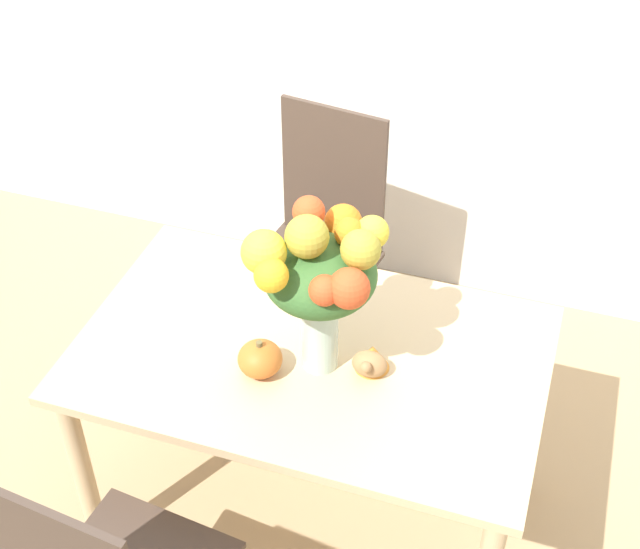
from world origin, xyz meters
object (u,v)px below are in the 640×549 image
turkey_figurine (371,360)px  dining_chair_near_window (318,244)px  flower_vase (321,274)px  pumpkin (260,359)px

turkey_figurine → dining_chair_near_window: bearing=118.0°
flower_vase → pumpkin: (-0.15, -0.08, -0.28)m
flower_vase → turkey_figurine: 0.32m
flower_vase → pumpkin: size_ratio=4.18×
flower_vase → pumpkin: flower_vase is taller
pumpkin → turkey_figurine: (0.28, 0.10, -0.01)m
pumpkin → turkey_figurine: pumpkin is taller
flower_vase → dining_chair_near_window: size_ratio=0.51×
turkey_figurine → dining_chair_near_window: dining_chair_near_window is taller
pumpkin → dining_chair_near_window: bearing=98.1°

